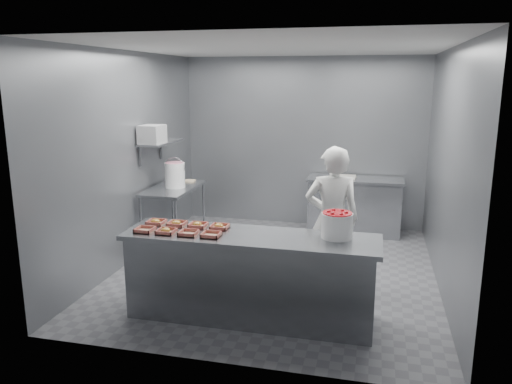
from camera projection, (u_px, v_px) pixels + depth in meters
floor at (276, 270)px, 6.51m from camera, size 4.50×4.50×0.00m
ceiling at (278, 47)px, 5.89m from camera, size 4.50×4.50×0.00m
wall_back at (303, 142)px, 8.33m from camera, size 4.00×0.04×2.80m
wall_left at (130, 158)px, 6.65m from camera, size 0.04×4.50×2.80m
wall_right at (447, 171)px, 5.74m from camera, size 0.04×4.50×2.80m
service_counter at (250, 276)px, 5.13m from camera, size 2.60×0.70×0.90m
prep_table at (174, 207)px, 7.32m from camera, size 0.60×1.20×0.90m
back_counter at (354, 205)px, 8.00m from camera, size 1.50×0.60×0.90m
wall_shelf at (161, 142)px, 7.15m from camera, size 0.35×0.90×0.03m
tray_0 at (145, 230)px, 5.14m from camera, size 0.19×0.18×0.04m
tray_1 at (166, 231)px, 5.08m from camera, size 0.19×0.18×0.06m
tray_2 at (189, 233)px, 5.03m from camera, size 0.19×0.18×0.04m
tray_3 at (211, 235)px, 4.98m from camera, size 0.19×0.18×0.04m
tray_4 at (156, 222)px, 5.40m from camera, size 0.19×0.18×0.06m
tray_5 at (177, 223)px, 5.35m from camera, size 0.19×0.18×0.06m
tray_6 at (198, 225)px, 5.29m from camera, size 0.19×0.18×0.06m
tray_7 at (219, 226)px, 5.24m from camera, size 0.19×0.18×0.06m
worker at (332, 220)px, 5.74m from camera, size 0.69×0.52×1.71m
strawberry_tub at (337, 224)px, 4.91m from camera, size 0.31×0.31×0.26m
glaze_bucket at (175, 174)px, 7.20m from camera, size 0.30×0.28×0.44m
bucket_lid at (175, 184)px, 7.42m from camera, size 0.37×0.37×0.02m
rag at (190, 181)px, 7.65m from camera, size 0.16×0.14×0.02m
appliance at (152, 134)px, 6.86m from camera, size 0.31×0.35×0.25m
paper_stack at (346, 177)px, 7.93m from camera, size 0.31×0.23×0.04m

